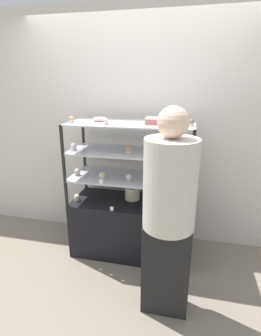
# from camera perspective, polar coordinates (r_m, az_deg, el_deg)

# --- Properties ---
(ground_plane) EXTENTS (20.00, 20.00, 0.00)m
(ground_plane) POSITION_cam_1_polar(r_m,az_deg,el_deg) (3.12, 0.00, -17.39)
(ground_plane) COLOR gray
(back_wall) EXTENTS (8.00, 0.05, 2.60)m
(back_wall) POSITION_cam_1_polar(r_m,az_deg,el_deg) (2.99, 1.78, 8.26)
(back_wall) COLOR silver
(back_wall) RESTS_ON ground_plane
(display_base) EXTENTS (1.23, 0.54, 0.61)m
(display_base) POSITION_cam_1_polar(r_m,az_deg,el_deg) (2.95, 0.00, -12.60)
(display_base) COLOR black
(display_base) RESTS_ON ground_plane
(display_riser_lower) EXTENTS (1.23, 0.54, 0.28)m
(display_riser_lower) POSITION_cam_1_polar(r_m,az_deg,el_deg) (2.71, 0.00, -2.27)
(display_riser_lower) COLOR black
(display_riser_lower) RESTS_ON display_base
(display_riser_middle) EXTENTS (1.23, 0.54, 0.28)m
(display_riser_middle) POSITION_cam_1_polar(r_m,az_deg,el_deg) (2.62, 0.00, 3.41)
(display_riser_middle) COLOR black
(display_riser_middle) RESTS_ON display_riser_lower
(display_riser_upper) EXTENTS (1.23, 0.54, 0.28)m
(display_riser_upper) POSITION_cam_1_polar(r_m,az_deg,el_deg) (2.57, 0.00, 9.41)
(display_riser_upper) COLOR black
(display_riser_upper) RESTS_ON display_riser_middle
(layer_cake_centerpiece) EXTENTS (0.16, 0.16, 0.14)m
(layer_cake_centerpiece) POSITION_cam_1_polar(r_m,az_deg,el_deg) (2.84, 0.39, -5.44)
(layer_cake_centerpiece) COLOR beige
(layer_cake_centerpiece) RESTS_ON display_base
(sheet_cake_frosted) EXTENTS (0.22, 0.17, 0.06)m
(sheet_cake_frosted) POSITION_cam_1_polar(r_m,az_deg,el_deg) (2.53, 5.88, 10.22)
(sheet_cake_frosted) COLOR #C66660
(sheet_cake_frosted) RESTS_ON display_riser_upper
(cupcake_0) EXTENTS (0.06, 0.06, 0.08)m
(cupcake_0) POSITION_cam_1_polar(r_m,az_deg,el_deg) (2.87, -11.58, -6.33)
(cupcake_0) COLOR #CCB28C
(cupcake_0) RESTS_ON display_base
(cupcake_1) EXTENTS (0.06, 0.06, 0.08)m
(cupcake_1) POSITION_cam_1_polar(r_m,az_deg,el_deg) (2.69, 11.72, -8.01)
(cupcake_1) COLOR beige
(cupcake_1) RESTS_ON display_base
(price_tag_0) EXTENTS (0.04, 0.00, 0.04)m
(price_tag_0) POSITION_cam_1_polar(r_m,az_deg,el_deg) (2.61, -4.11, -8.84)
(price_tag_0) COLOR white
(price_tag_0) RESTS_ON display_base
(cupcake_2) EXTENTS (0.06, 0.06, 0.07)m
(cupcake_2) POSITION_cam_1_polar(r_m,az_deg,el_deg) (2.80, -11.51, -0.88)
(cupcake_2) COLOR #CCB28C
(cupcake_2) RESTS_ON display_riser_lower
(cupcake_3) EXTENTS (0.06, 0.06, 0.07)m
(cupcake_3) POSITION_cam_1_polar(r_m,az_deg,el_deg) (2.65, -6.20, -1.65)
(cupcake_3) COLOR beige
(cupcake_3) RESTS_ON display_riser_lower
(cupcake_4) EXTENTS (0.06, 0.06, 0.07)m
(cupcake_4) POSITION_cam_1_polar(r_m,az_deg,el_deg) (2.58, -0.36, -2.10)
(cupcake_4) COLOR #CCB28C
(cupcake_4) RESTS_ON display_riser_lower
(cupcake_5) EXTENTS (0.06, 0.06, 0.07)m
(cupcake_5) POSITION_cam_1_polar(r_m,az_deg,el_deg) (2.60, 5.86, -2.07)
(cupcake_5) COLOR white
(cupcake_5) RESTS_ON display_riser_lower
(cupcake_6) EXTENTS (0.06, 0.06, 0.07)m
(cupcake_6) POSITION_cam_1_polar(r_m,az_deg,el_deg) (2.54, 12.02, -2.85)
(cupcake_6) COLOR white
(cupcake_6) RESTS_ON display_riser_lower
(price_tag_1) EXTENTS (0.04, 0.00, 0.04)m
(price_tag_1) POSITION_cam_1_polar(r_m,az_deg,el_deg) (2.53, -6.49, -2.97)
(price_tag_1) COLOR white
(price_tag_1) RESTS_ON display_riser_lower
(cupcake_7) EXTENTS (0.06, 0.06, 0.07)m
(cupcake_7) POSITION_cam_1_polar(r_m,az_deg,el_deg) (2.70, -12.29, 4.51)
(cupcake_7) COLOR beige
(cupcake_7) RESTS_ON display_riser_middle
(cupcake_8) EXTENTS (0.06, 0.06, 0.07)m
(cupcake_8) POSITION_cam_1_polar(r_m,az_deg,el_deg) (2.52, -0.57, 3.97)
(cupcake_8) COLOR beige
(cupcake_8) RESTS_ON display_riser_middle
(cupcake_9) EXTENTS (0.06, 0.06, 0.07)m
(cupcake_9) POSITION_cam_1_polar(r_m,az_deg,el_deg) (2.50, 12.63, 3.44)
(cupcake_9) COLOR white
(cupcake_9) RESTS_ON display_riser_middle
(price_tag_2) EXTENTS (0.04, 0.00, 0.04)m
(price_tag_2) POSITION_cam_1_polar(r_m,az_deg,el_deg) (2.32, 7.44, 2.25)
(price_tag_2) COLOR white
(price_tag_2) RESTS_ON display_riser_middle
(cupcake_10) EXTENTS (0.05, 0.05, 0.06)m
(cupcake_10) POSITION_cam_1_polar(r_m,az_deg,el_deg) (2.66, -12.72, 10.29)
(cupcake_10) COLOR beige
(cupcake_10) RESTS_ON display_riser_upper
(cupcake_11) EXTENTS (0.05, 0.05, 0.06)m
(cupcake_11) POSITION_cam_1_polar(r_m,az_deg,el_deg) (2.48, -5.38, 10.09)
(cupcake_11) COLOR beige
(cupcake_11) RESTS_ON display_riser_upper
(cupcake_12) EXTENTS (0.05, 0.05, 0.06)m
(cupcake_12) POSITION_cam_1_polar(r_m,az_deg,el_deg) (2.43, 13.05, 9.57)
(cupcake_12) COLOR beige
(cupcake_12) RESTS_ON display_riser_upper
(price_tag_3) EXTENTS (0.04, 0.00, 0.04)m
(price_tag_3) POSITION_cam_1_polar(r_m,az_deg,el_deg) (2.26, 8.96, 8.96)
(price_tag_3) COLOR white
(price_tag_3) RESTS_ON display_riser_upper
(donut_glazed) EXTENTS (0.14, 0.14, 0.04)m
(donut_glazed) POSITION_cam_1_polar(r_m,az_deg,el_deg) (2.71, -6.68, 10.50)
(donut_glazed) COLOR #EFB2BC
(donut_glazed) RESTS_ON display_riser_upper
(customer_figure) EXTENTS (0.39, 0.39, 1.67)m
(customer_figure) POSITION_cam_1_polar(r_m,az_deg,el_deg) (2.00, 8.31, -9.50)
(customer_figure) COLOR black
(customer_figure) RESTS_ON ground_plane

